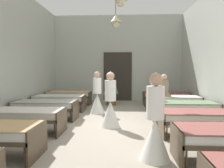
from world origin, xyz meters
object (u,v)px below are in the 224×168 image
(bed_left_row_5, at_px, (69,95))
(patient_seated_primary, at_px, (164,88))
(bed_right_row_2, at_px, (202,117))
(nurse_far_aisle, at_px, (97,98))
(nurse_mid_aisle, at_px, (110,107))
(potted_plant, at_px, (111,85))
(bed_left_row_4, at_px, (59,99))
(bed_left_row_2, at_px, (24,115))
(nurse_near_aisle, at_px, (155,129))
(bed_right_row_4, at_px, (173,100))
(bed_right_row_5, at_px, (165,95))
(bed_right_row_3, at_px, (184,106))
(bed_left_row_3, at_px, (45,105))

(bed_left_row_5, relative_size, patient_seated_primary, 2.38)
(bed_right_row_2, bearing_deg, nurse_far_aisle, 137.76)
(nurse_mid_aisle, distance_m, potted_plant, 3.66)
(bed_left_row_4, relative_size, nurse_mid_aisle, 1.28)
(bed_left_row_2, height_order, nurse_near_aisle, nurse_near_aisle)
(nurse_near_aisle, xyz_separation_m, potted_plant, (-1.07, 5.74, 0.34))
(bed_left_row_4, distance_m, bed_left_row_5, 1.45)
(bed_right_row_2, height_order, bed_left_row_5, same)
(bed_right_row_4, distance_m, bed_right_row_5, 1.45)
(patient_seated_primary, bearing_deg, bed_left_row_2, -143.30)
(bed_right_row_3, relative_size, nurse_far_aisle, 1.28)
(bed_left_row_3, xyz_separation_m, bed_left_row_5, (0.00, 2.91, 0.00))
(bed_left_row_3, distance_m, nurse_mid_aisle, 2.19)
(bed_left_row_2, distance_m, bed_left_row_4, 2.91)
(nurse_near_aisle, distance_m, nurse_mid_aisle, 2.27)
(bed_right_row_3, distance_m, potted_plant, 3.74)
(bed_left_row_3, distance_m, potted_plant, 3.46)
(bed_left_row_4, distance_m, patient_seated_primary, 3.88)
(bed_left_row_4, bearing_deg, nurse_far_aisle, -16.08)
(bed_right_row_2, xyz_separation_m, bed_right_row_5, (0.00, 4.36, 0.00))
(bed_left_row_4, distance_m, nurse_mid_aisle, 3.02)
(bed_right_row_4, bearing_deg, bed_right_row_5, 90.00)
(bed_left_row_4, xyz_separation_m, bed_right_row_4, (4.21, 0.00, 0.00))
(potted_plant, bearing_deg, bed_left_row_4, -142.41)
(bed_right_row_2, distance_m, nurse_far_aisle, 3.69)
(bed_right_row_2, height_order, bed_right_row_3, same)
(bed_left_row_4, relative_size, bed_right_row_4, 1.00)
(potted_plant, bearing_deg, bed_left_row_2, -113.20)
(bed_right_row_2, relative_size, bed_right_row_4, 1.00)
(bed_right_row_4, relative_size, bed_left_row_5, 1.00)
(nurse_near_aisle, bearing_deg, bed_left_row_5, 66.36)
(bed_left_row_5, distance_m, patient_seated_primary, 4.16)
(bed_right_row_5, bearing_deg, nurse_far_aisle, -145.47)
(bed_left_row_5, bearing_deg, nurse_far_aisle, -51.82)
(nurse_near_aisle, bearing_deg, nurse_mid_aisle, 62.22)
(bed_left_row_5, bearing_deg, bed_right_row_2, -46.01)
(bed_left_row_2, relative_size, bed_right_row_3, 1.00)
(bed_left_row_5, xyz_separation_m, nurse_near_aisle, (2.93, -5.76, 0.09))
(nurse_near_aisle, relative_size, nurse_mid_aisle, 1.00)
(bed_right_row_2, height_order, bed_left_row_3, same)
(bed_left_row_5, distance_m, nurse_mid_aisle, 4.20)
(bed_right_row_3, bearing_deg, bed_left_row_2, -160.95)
(bed_left_row_2, distance_m, patient_seated_primary, 4.83)
(bed_right_row_4, distance_m, bed_left_row_5, 4.45)
(bed_left_row_5, height_order, nurse_mid_aisle, nurse_mid_aisle)
(nurse_near_aisle, distance_m, nurse_far_aisle, 4.14)
(potted_plant, bearing_deg, bed_left_row_5, 179.32)
(bed_right_row_2, height_order, bed_left_row_4, same)
(bed_right_row_4, xyz_separation_m, bed_right_row_5, (0.00, 1.45, 0.00))
(bed_right_row_5, height_order, potted_plant, potted_plant)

